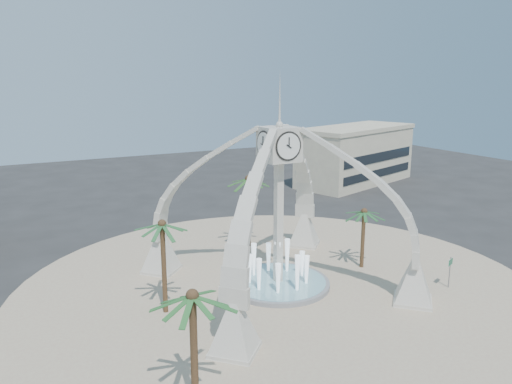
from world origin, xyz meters
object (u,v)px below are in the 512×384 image
palm_west (162,226)px  palm_north (248,180)px  clock_tower (279,205)px  fountain (278,282)px  palm_east (364,212)px  street_sign (450,266)px  palm_south (192,297)px

palm_west → palm_north: (10.95, 8.90, 0.39)m
clock_tower → fountain: 6.20m
palm_east → fountain: bearing=179.9°
clock_tower → palm_west: bearing=-178.5°
palm_west → street_sign: (20.42, -6.23, -4.44)m
clock_tower → fountain: size_ratio=2.24×
palm_south → street_sign: bearing=10.7°
clock_tower → palm_south: bearing=-135.6°
clock_tower → street_sign: clock_tower is taller
palm_west → fountain: bearing=1.5°
palm_south → street_sign: palm_south is taller
fountain → clock_tower: bearing=-90.0°
palm_east → street_sign: bearing=-64.2°
palm_north → street_sign: bearing=-58.0°
fountain → palm_north: palm_north is taller
clock_tower → palm_south: 15.29m
fountain → street_sign: fountain is taller
fountain → palm_north: bearing=77.7°
clock_tower → street_sign: bearing=-29.7°
palm_south → clock_tower: bearing=44.4°
palm_east → palm_west: 17.35m
palm_west → palm_north: size_ratio=0.93×
palm_west → palm_south: 10.62m
street_sign → palm_east: bearing=93.0°
clock_tower → palm_south: clock_tower is taller
palm_north → palm_south: palm_north is taller
palm_east → palm_south: palm_south is taller
clock_tower → palm_west: size_ratio=2.55×
palm_south → palm_west: bearing=79.9°
palm_west → street_sign: bearing=-17.0°
fountain → palm_east: (8.24, -0.01, 4.58)m
palm_north → street_sign: 18.49m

